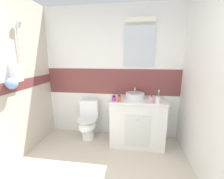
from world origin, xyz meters
TOP-DOWN VIEW (x-y plane):
  - ground_plane at (0.00, 1.20)m, footprint 3.20×3.48m
  - wall_back_tiled at (0.01, 2.45)m, footprint 3.20×0.20m
  - vanity_cabinet at (0.51, 2.12)m, footprint 0.95×0.58m
  - sink_basin at (0.46, 2.17)m, footprint 0.33×0.38m
  - toilet at (-0.43, 2.15)m, footprint 0.37×0.50m
  - toothbrush_cup at (0.81, 1.92)m, footprint 0.06×0.06m
  - soap_dispenser at (0.72, 1.92)m, footprint 0.06×0.06m
  - lotion_bottle_short at (0.20, 1.92)m, footprint 0.06×0.06m
  - hair_gel_jar at (0.11, 1.93)m, footprint 0.07×0.07m

SIDE VIEW (x-z plane):
  - ground_plane at x=0.00m, z-range -0.04..0.00m
  - toilet at x=-0.43m, z-range -0.03..0.74m
  - vanity_cabinet at x=0.51m, z-range 0.00..0.85m
  - hair_gel_jar at x=0.11m, z-range 0.85..0.94m
  - lotion_bottle_short at x=0.20m, z-range 0.85..0.96m
  - sink_basin at x=0.46m, z-range 0.82..0.99m
  - soap_dispenser at x=0.72m, z-range 0.83..0.97m
  - toothbrush_cup at x=0.81m, z-range 0.80..1.02m
  - wall_back_tiled at x=0.01m, z-range 0.01..2.51m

